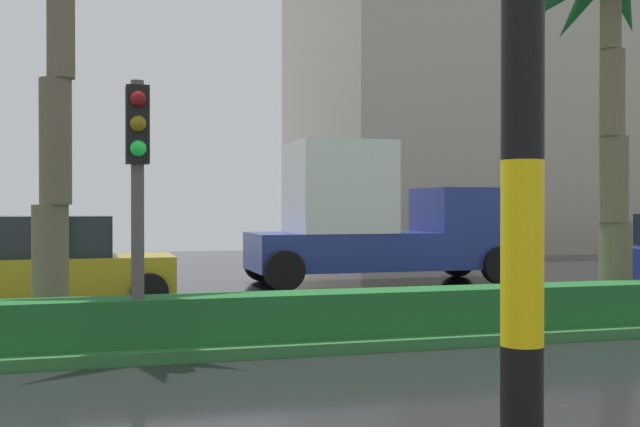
% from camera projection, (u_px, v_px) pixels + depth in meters
% --- Properties ---
extents(palm_tree_centre, '(3.98, 4.00, 6.46)m').
position_uv_depth(palm_tree_centre, '(612.00, 14.00, 13.55)').
color(palm_tree_centre, brown).
rests_on(palm_tree_centre, median_strip).
extents(traffic_signal_median_right, '(0.28, 0.43, 3.31)m').
position_uv_depth(traffic_signal_median_right, '(138.00, 164.00, 9.79)').
color(traffic_signal_median_right, '#4C4C47').
rests_on(traffic_signal_median_right, median_strip).
extents(car_in_traffic_second, '(4.30, 2.02, 1.72)m').
position_uv_depth(car_in_traffic_second, '(54.00, 264.00, 14.91)').
color(car_in_traffic_second, '#B28C1E').
rests_on(car_in_traffic_second, ground_plane).
extents(box_truck_following, '(6.40, 2.64, 3.46)m').
position_uv_depth(box_truck_following, '(376.00, 221.00, 19.62)').
color(box_truck_following, navy).
rests_on(box_truck_following, ground_plane).
extents(building_far_right, '(19.53, 12.22, 15.28)m').
position_uv_depth(building_far_right, '(516.00, 83.00, 37.06)').
color(building_far_right, '#A89E8E').
rests_on(building_far_right, ground_plane).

